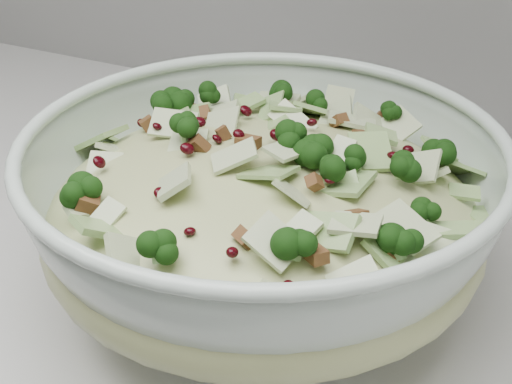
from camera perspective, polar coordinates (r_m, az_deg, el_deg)
mixing_bowl at (r=0.53m, az=0.57°, el=-1.95°), size 0.41×0.41×0.14m
salad at (r=0.52m, az=0.58°, el=0.17°), size 0.39×0.39×0.14m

